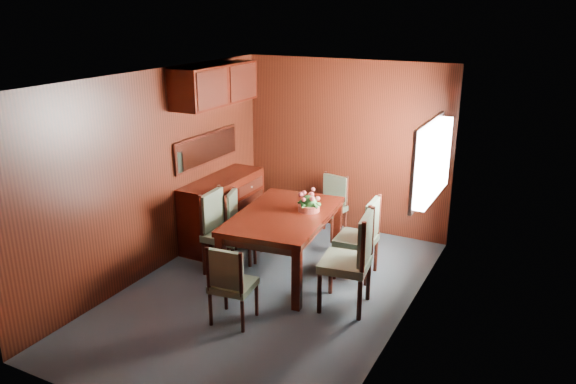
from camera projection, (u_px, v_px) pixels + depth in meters
The scene contains 11 objects.
ground at pixel (268, 292), 6.33m from camera, with size 4.50×4.50×0.00m, color #323C44.
room_shell at pixel (273, 144), 6.14m from camera, with size 3.06×4.52×2.41m.
sideboard at pixel (223, 210), 7.57m from camera, with size 0.48×1.40×0.90m, color black.
dining_table at pixel (284, 222), 6.59m from camera, with size 1.19×1.74×0.77m.
chair_left_near at pixel (221, 227), 6.71m from camera, with size 0.48×0.50×1.01m.
chair_left_far at pixel (239, 221), 7.09m from camera, with size 0.50×0.52×0.88m.
chair_right_near at pixel (353, 256), 5.83m from camera, with size 0.56×0.58×1.09m.
chair_right_far at pixel (363, 234), 6.54m from camera, with size 0.47×0.49×0.98m.
chair_head at pixel (230, 281), 5.57m from camera, with size 0.45×0.43×0.86m.
chair_foot at pixel (331, 202), 7.78m from camera, with size 0.47×0.46×0.86m.
flower_centerpiece at pixel (309, 200), 6.59m from camera, with size 0.28×0.28×0.28m.
Camera 1 is at (2.78, -4.92, 3.09)m, focal length 35.00 mm.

